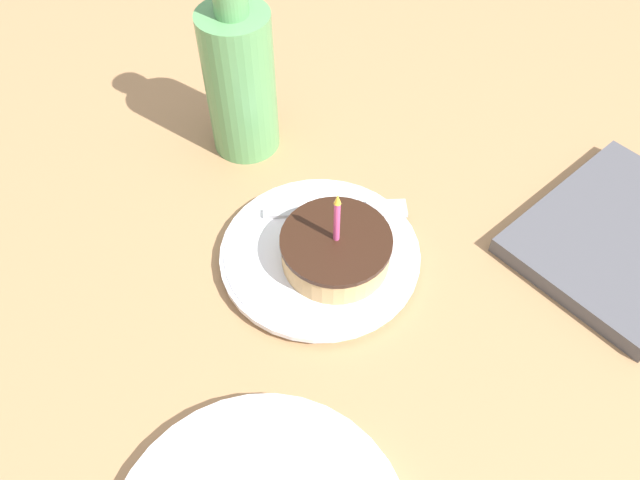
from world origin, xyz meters
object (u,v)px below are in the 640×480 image
plate (320,255)px  bottle (240,78)px  fork (346,210)px  marble_board (624,238)px  cake_slice (336,249)px

plate → bottle: (-0.06, -0.21, 0.09)m
fork → bottle: bearing=-89.3°
bottle → plate: bearing=74.6°
fork → marble_board: fork is taller
fork → bottle: (0.00, -0.18, 0.08)m
marble_board → cake_slice: bearing=-35.0°
cake_slice → bottle: bottle is taller
fork → bottle: bottle is taller
cake_slice → marble_board: bearing=145.0°
cake_slice → fork: size_ratio=0.84×
plate → cake_slice: size_ratio=1.86×
plate → cake_slice: (-0.00, 0.02, 0.03)m
bottle → fork: bearing=90.7°
fork → marble_board: (-0.21, 0.23, -0.01)m
plate → marble_board: size_ratio=0.91×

